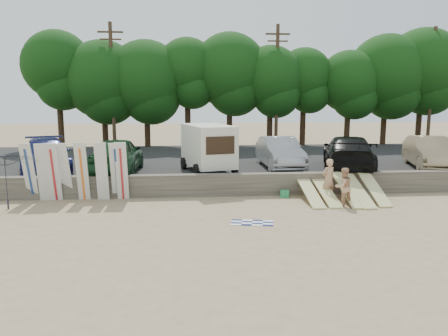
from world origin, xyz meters
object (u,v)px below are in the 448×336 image
Objects in this scene: car_3 at (348,153)px; car_2 at (280,153)px; beachgoer_b at (344,187)px; beachgoer_a at (328,179)px; cooler at (284,194)px; car_0 at (46,155)px; box_trailer at (208,146)px; beach_umbrella at (8,181)px; car_4 at (429,152)px; car_1 at (117,155)px.

car_2 is at bearing 2.29° from car_3.
car_3 is 3.79× the size of beachgoer_b.
cooler is at bearing -37.83° from beachgoer_a.
car_0 reaches higher than beachgoer_a.
beachgoer_a is at bearing -49.99° from box_trailer.
box_trailer is 2.27× the size of beachgoer_a.
beachgoer_a is 0.70× the size of beach_umbrella.
beach_umbrella is at bearing -165.88° from cooler.
car_4 is (20.07, -0.49, 0.01)m from car_0.
box_trailer is 0.71× the size of car_0.
cooler is 0.15× the size of beach_umbrella.
beachgoer_a is at bearing -94.63° from beachgoer_b.
beachgoer_b is 2.79m from cooler.
box_trailer is at bearing -168.38° from car_2.
car_3 is at bearing -177.75° from car_1.
beachgoer_a is at bearing -7.01° from cooler.
box_trailer is at bearing 145.20° from cooler.
car_1 is at bearing 165.80° from box_trailer.
car_2 is 4.24m from cooler.
beachgoer_a is (-2.21, -3.60, -0.69)m from car_3.
car_2 is 1.95× the size of beach_umbrella.
car_2 is at bearing -1.95° from box_trailer.
car_3 is at bearing -126.44° from beachgoer_b.
box_trailer reaches higher than beachgoer_a.
car_2 is 8.00m from car_4.
car_0 is at bearing 160.05° from box_trailer.
car_2 is at bearing 89.68° from cooler.
car_1 is (-4.54, -0.07, -0.43)m from box_trailer.
car_1 is (3.68, -0.77, 0.07)m from car_0.
car_4 is 9.28m from cooler.
cooler is 11.56m from beach_umbrella.
car_4 is (7.97, -0.69, 0.02)m from car_2.
beachgoer_a reaches higher than cooler.
box_trailer reaches higher than beachgoer_b.
beach_umbrella is (-8.18, -4.24, -0.88)m from box_trailer.
car_1 is at bearing -30.06° from car_0.
car_0 reaches higher than car_2.
cooler is at bearing -143.55° from car_4.
beachgoer_b is at bearing -57.41° from box_trailer.
car_4 reaches higher than car_2.
box_trailer is 0.67× the size of car_3.
car_4 is (4.53, 0.19, -0.05)m from car_3.
box_trailer is 0.80× the size of car_4.
cooler is at bearing -36.39° from car_0.
cooler is at bearing -100.09° from car_2.
car_2 is 13.13× the size of cooler.
car_2 is 2.78× the size of beachgoer_a.
car_0 is 1.12× the size of car_4.
beach_umbrella is (-20.03, -4.45, -0.39)m from car_4.
car_0 is at bearing -40.30° from beachgoer_a.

